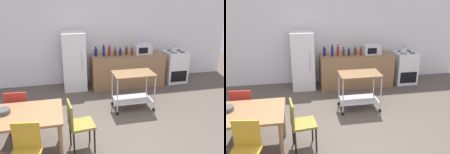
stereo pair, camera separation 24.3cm
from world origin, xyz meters
TOP-DOWN VIEW (x-y plane):
  - ground_plane at (0.00, 0.00)m, footprint 12.00×12.00m
  - back_wall at (0.00, 3.20)m, footprint 8.40×0.12m
  - kitchen_counter at (0.90, 2.60)m, footprint 2.00×0.64m
  - dining_table at (-1.70, -0.00)m, footprint 1.50×0.90m
  - chair_mustard at (-1.48, -0.65)m, footprint 0.46×0.46m
  - chair_olive at (-0.73, -0.06)m, footprint 0.44×0.44m
  - chair_red at (-1.73, 0.67)m, footprint 0.43×0.43m
  - stove_oven at (2.35, 2.62)m, footprint 0.60×0.61m
  - refrigerator at (-0.55, 2.70)m, footprint 0.60×0.63m
  - kitchen_cart at (0.63, 1.22)m, footprint 0.91×0.57m
  - bottle_wine at (0.03, 2.64)m, footprint 0.08×0.08m
  - bottle_sparkling_water at (0.23, 2.56)m, footprint 0.07×0.07m
  - bottle_sesame_oil at (0.38, 2.57)m, footprint 0.07×0.07m
  - bottle_hot_sauce at (0.53, 2.55)m, footprint 0.07×0.07m
  - bottle_olive_oil at (0.68, 2.56)m, footprint 0.07×0.07m
  - bottle_soy_sauce at (0.86, 2.59)m, footprint 0.08×0.08m
  - bottle_vinegar at (1.00, 2.52)m, footprint 0.06×0.06m
  - microwave at (1.33, 2.60)m, footprint 0.46×0.35m
  - fruit_bowl at (-1.86, 0.09)m, footprint 0.22×0.22m
  - kettle at (2.23, 2.52)m, footprint 0.24×0.17m

SIDE VIEW (x-z plane):
  - ground_plane at x=0.00m, z-range 0.00..0.00m
  - kitchen_counter at x=0.90m, z-range 0.00..0.90m
  - stove_oven at x=2.35m, z-range -0.01..0.91m
  - chair_mustard at x=-1.48m, z-range 0.07..0.96m
  - chair_olive at x=-0.73m, z-range 0.07..0.96m
  - chair_red at x=-1.73m, z-range 0.07..0.96m
  - kitchen_cart at x=0.63m, z-range 0.15..1.00m
  - dining_table at x=-1.70m, z-range 0.30..1.05m
  - refrigerator at x=-0.55m, z-range 0.00..1.55m
  - fruit_bowl at x=-1.86m, z-range 0.75..0.82m
  - bottle_olive_oil at x=0.68m, z-range 0.88..1.09m
  - bottle_hot_sauce at x=0.53m, z-range 0.87..1.11m
  - bottle_soy_sauce at x=0.86m, z-range 0.88..1.11m
  - bottle_vinegar at x=1.00m, z-range 0.88..1.11m
  - kettle at x=2.23m, z-range 0.91..1.10m
  - bottle_wine at x=0.03m, z-range 0.88..1.13m
  - bottle_sesame_oil at x=0.38m, z-range 0.88..1.18m
  - microwave at x=1.33m, z-range 0.90..1.16m
  - bottle_sparkling_water at x=0.23m, z-range 0.87..1.20m
  - back_wall at x=0.00m, z-range 0.00..2.90m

